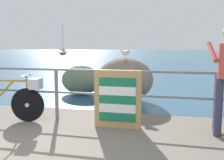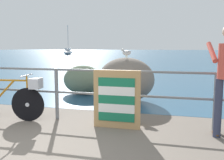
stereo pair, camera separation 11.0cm
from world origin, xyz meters
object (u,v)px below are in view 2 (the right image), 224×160
Objects in this scene: seagull at (126,52)px; sailboat at (68,52)px; bicycle at (10,97)px; folded_deckchair_stack at (117,99)px; breakwater_boulder_main at (126,80)px; breakwater_boulder_left at (83,80)px.

seagull is 0.07× the size of sailboat.
bicycle is 2.14m from folded_deckchair_stack.
breakwater_boulder_main reaches higher than breakwater_boulder_left.
folded_deckchair_stack is at bearing -82.84° from breakwater_boulder_main.
bicycle is 3.03m from seagull.
breakwater_boulder_main is at bearing -24.82° from breakwater_boulder_left.
bicycle is at bearing -128.85° from breakwater_boulder_main.
breakwater_boulder_main is 1.62m from breakwater_boulder_left.
breakwater_boulder_left is (0.40, 2.99, -0.03)m from bicycle.
sailboat is at bearing 114.82° from breakwater_boulder_left.
breakwater_boulder_main is 0.30× the size of sailboat.
bicycle is at bearing -177.89° from folded_deckchair_stack.
bicycle is 2.97m from breakwater_boulder_main.
sailboat is at bearing 116.40° from breakwater_boulder_main.
seagull is (1.88, 2.22, 0.83)m from bicycle.
bicycle is 3.01m from breakwater_boulder_left.
seagull is 37.95m from sailboat.
seagull reaches higher than bicycle.
sailboat reaches higher than bicycle.
breakwater_boulder_left is (-1.74, 2.91, -0.08)m from folded_deckchair_stack.
sailboat is at bearing 115.34° from folded_deckchair_stack.
seagull is at bearing 96.87° from folded_deckchair_stack.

